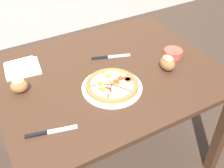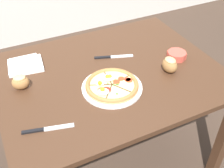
% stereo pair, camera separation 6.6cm
% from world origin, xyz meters
% --- Properties ---
extents(ground_plane, '(12.00, 12.00, 0.00)m').
position_xyz_m(ground_plane, '(0.00, 0.00, 0.00)').
color(ground_plane, '#3D2D23').
extents(dining_table, '(1.24, 0.96, 0.76)m').
position_xyz_m(dining_table, '(0.00, 0.00, 0.66)').
color(dining_table, '#422819').
rests_on(dining_table, ground_plane).
extents(pizza, '(0.32, 0.32, 0.05)m').
position_xyz_m(pizza, '(-0.05, -0.13, 0.78)').
color(pizza, white).
rests_on(pizza, dining_table).
extents(ramekin_bowl, '(0.12, 0.12, 0.04)m').
position_xyz_m(ramekin_bowl, '(0.43, -0.05, 0.78)').
color(ramekin_bowl, '#C64C3D').
rests_on(ramekin_bowl, dining_table).
extents(napkin_folded, '(0.21, 0.19, 0.04)m').
position_xyz_m(napkin_folded, '(-0.41, 0.26, 0.78)').
color(napkin_folded, white).
rests_on(napkin_folded, dining_table).
extents(bread_piece_near, '(0.08, 0.10, 0.09)m').
position_xyz_m(bread_piece_near, '(0.31, -0.14, 0.81)').
color(bread_piece_near, olive).
rests_on(bread_piece_near, dining_table).
extents(bread_piece_mid, '(0.10, 0.08, 0.08)m').
position_xyz_m(bread_piece_mid, '(-0.47, 0.08, 0.80)').
color(bread_piece_mid, '#A3703D').
rests_on(bread_piece_mid, dining_table).
extents(knife_main, '(0.23, 0.09, 0.01)m').
position_xyz_m(knife_main, '(0.09, 0.13, 0.76)').
color(knife_main, silver).
rests_on(knife_main, dining_table).
extents(knife_spare, '(0.23, 0.07, 0.01)m').
position_xyz_m(knife_spare, '(-0.43, -0.26, 0.76)').
color(knife_spare, silver).
rests_on(knife_spare, dining_table).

